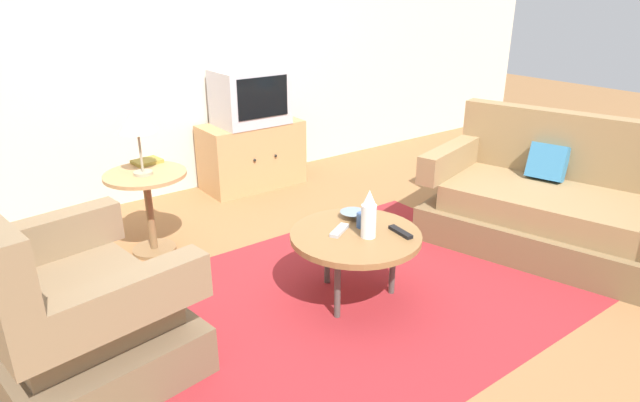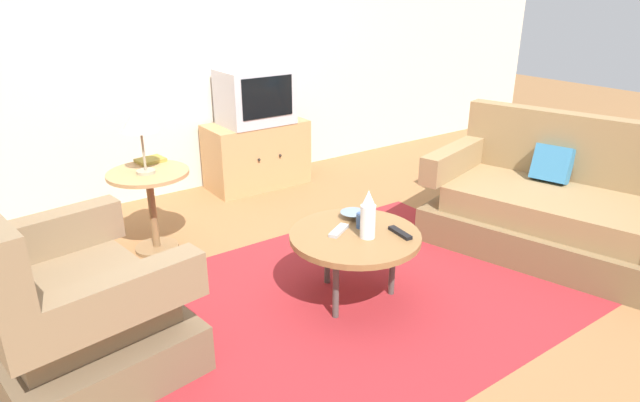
{
  "view_description": "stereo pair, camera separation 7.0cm",
  "coord_description": "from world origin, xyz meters",
  "px_view_note": "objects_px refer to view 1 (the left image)",
  "views": [
    {
      "loc": [
        -1.9,
        -2.15,
        1.73
      ],
      "look_at": [
        -0.14,
        0.21,
        0.55
      ],
      "focal_mm": 30.46,
      "sensor_mm": 36.0,
      "label": 1
    },
    {
      "loc": [
        -1.85,
        -2.19,
        1.73
      ],
      "look_at": [
        -0.14,
        0.21,
        0.55
      ],
      "focal_mm": 30.46,
      "sensor_mm": 36.0,
      "label": 2
    }
  ],
  "objects_px": {
    "television": "(250,97)",
    "mug": "(363,220)",
    "vase": "(369,215)",
    "side_table": "(148,195)",
    "table_lamp": "(136,121)",
    "tv_stand": "(252,155)",
    "book": "(147,161)",
    "armchair": "(68,314)",
    "tv_remote_dark": "(401,232)",
    "coffee_table": "(355,238)",
    "tv_remote_silver": "(339,230)",
    "bowl": "(353,215)",
    "couch": "(556,207)"
  },
  "relations": [
    {
      "from": "armchair",
      "to": "side_table",
      "type": "bearing_deg",
      "value": 134.27
    },
    {
      "from": "armchair",
      "to": "television",
      "type": "relative_size",
      "value": 1.83
    },
    {
      "from": "couch",
      "to": "table_lamp",
      "type": "distance_m",
      "value": 2.87
    },
    {
      "from": "vase",
      "to": "armchair",
      "type": "bearing_deg",
      "value": 166.16
    },
    {
      "from": "television",
      "to": "vase",
      "type": "distance_m",
      "value": 2.16
    },
    {
      "from": "side_table",
      "to": "book",
      "type": "distance_m",
      "value": 0.27
    },
    {
      "from": "tv_remote_silver",
      "to": "book",
      "type": "distance_m",
      "value": 1.54
    },
    {
      "from": "coffee_table",
      "to": "vase",
      "type": "xyz_separation_m",
      "value": [
        0.03,
        -0.08,
        0.17
      ]
    },
    {
      "from": "tv_remote_dark",
      "to": "tv_remote_silver",
      "type": "distance_m",
      "value": 0.35
    },
    {
      "from": "couch",
      "to": "vase",
      "type": "height_order",
      "value": "couch"
    },
    {
      "from": "tv_remote_silver",
      "to": "bowl",
      "type": "bearing_deg",
      "value": 0.56
    },
    {
      "from": "vase",
      "to": "mug",
      "type": "bearing_deg",
      "value": 60.82
    },
    {
      "from": "vase",
      "to": "side_table",
      "type": "bearing_deg",
      "value": 118.9
    },
    {
      "from": "table_lamp",
      "to": "mug",
      "type": "xyz_separation_m",
      "value": [
        0.84,
        -1.23,
        -0.47
      ]
    },
    {
      "from": "tv_stand",
      "to": "book",
      "type": "bearing_deg",
      "value": -154.4
    },
    {
      "from": "mug",
      "to": "tv_remote_silver",
      "type": "bearing_deg",
      "value": 170.81
    },
    {
      "from": "side_table",
      "to": "vase",
      "type": "relative_size",
      "value": 2.06
    },
    {
      "from": "tv_remote_dark",
      "to": "book",
      "type": "bearing_deg",
      "value": 33.4
    },
    {
      "from": "television",
      "to": "couch",
      "type": "bearing_deg",
      "value": -65.38
    },
    {
      "from": "television",
      "to": "mug",
      "type": "height_order",
      "value": "television"
    },
    {
      "from": "book",
      "to": "armchair",
      "type": "bearing_deg",
      "value": -133.36
    },
    {
      "from": "table_lamp",
      "to": "vase",
      "type": "height_order",
      "value": "table_lamp"
    },
    {
      "from": "armchair",
      "to": "tv_remote_dark",
      "type": "distance_m",
      "value": 1.75
    },
    {
      "from": "tv_remote_dark",
      "to": "television",
      "type": "bearing_deg",
      "value": -1.43
    },
    {
      "from": "side_table",
      "to": "tv_stand",
      "type": "height_order",
      "value": "tv_stand"
    },
    {
      "from": "bowl",
      "to": "coffee_table",
      "type": "bearing_deg",
      "value": -125.96
    },
    {
      "from": "table_lamp",
      "to": "book",
      "type": "relative_size",
      "value": 2.25
    },
    {
      "from": "television",
      "to": "book",
      "type": "height_order",
      "value": "television"
    },
    {
      "from": "television",
      "to": "mug",
      "type": "relative_size",
      "value": 4.92
    },
    {
      "from": "vase",
      "to": "book",
      "type": "bearing_deg",
      "value": 113.09
    },
    {
      "from": "table_lamp",
      "to": "tv_remote_silver",
      "type": "xyz_separation_m",
      "value": [
        0.68,
        -1.2,
        -0.5
      ]
    },
    {
      "from": "television",
      "to": "tv_remote_silver",
      "type": "relative_size",
      "value": 3.38
    },
    {
      "from": "vase",
      "to": "tv_remote_dark",
      "type": "height_order",
      "value": "vase"
    },
    {
      "from": "mug",
      "to": "tv_remote_dark",
      "type": "distance_m",
      "value": 0.23
    },
    {
      "from": "television",
      "to": "table_lamp",
      "type": "xyz_separation_m",
      "value": [
        -1.24,
        -0.75,
        0.11
      ]
    },
    {
      "from": "mug",
      "to": "tv_remote_silver",
      "type": "xyz_separation_m",
      "value": [
        -0.16,
        0.03,
        -0.03
      ]
    },
    {
      "from": "armchair",
      "to": "couch",
      "type": "bearing_deg",
      "value": 70.39
    },
    {
      "from": "table_lamp",
      "to": "bowl",
      "type": "distance_m",
      "value": 1.48
    },
    {
      "from": "book",
      "to": "bowl",
      "type": "bearing_deg",
      "value": -67.64
    },
    {
      "from": "mug",
      "to": "book",
      "type": "xyz_separation_m",
      "value": [
        -0.73,
        1.45,
        0.12
      ]
    },
    {
      "from": "coffee_table",
      "to": "side_table",
      "type": "height_order",
      "value": "side_table"
    },
    {
      "from": "tv_stand",
      "to": "table_lamp",
      "type": "height_order",
      "value": "table_lamp"
    },
    {
      "from": "table_lamp",
      "to": "mug",
      "type": "distance_m",
      "value": 1.56
    },
    {
      "from": "armchair",
      "to": "tv_stand",
      "type": "bearing_deg",
      "value": 122.8
    },
    {
      "from": "couch",
      "to": "tv_stand",
      "type": "height_order",
      "value": "couch"
    },
    {
      "from": "side_table",
      "to": "table_lamp",
      "type": "distance_m",
      "value": 0.51
    },
    {
      "from": "couch",
      "to": "tv_remote_silver",
      "type": "relative_size",
      "value": 10.46
    },
    {
      "from": "bowl",
      "to": "mug",
      "type": "bearing_deg",
      "value": -104.48
    },
    {
      "from": "coffee_table",
      "to": "television",
      "type": "xyz_separation_m",
      "value": [
        0.5,
        2.02,
        0.43
      ]
    },
    {
      "from": "tv_stand",
      "to": "bowl",
      "type": "relative_size",
      "value": 5.68
    }
  ]
}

